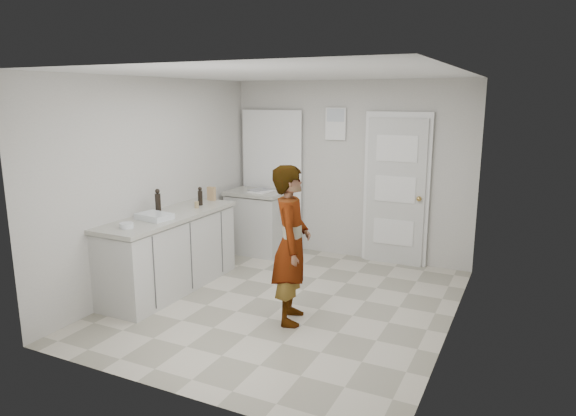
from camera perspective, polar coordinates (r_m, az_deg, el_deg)
The scene contains 12 objects.
ground at distance 5.87m, azimuth -0.13°, elevation -10.52°, with size 4.00×4.00×0.00m, color gray.
room_shell at distance 7.38m, azimuth 5.31°, elevation 2.48°, with size 4.00×4.00×4.00m.
main_counter at distance 6.31m, azimuth -12.92°, elevation -5.07°, with size 0.64×1.96×0.93m.
side_counter at distance 7.59m, azimuth -3.48°, elevation -1.81°, with size 0.84×0.61×0.93m.
person at distance 5.18m, azimuth 0.38°, elevation -4.12°, with size 0.59×0.39×1.62m, color silver.
cake_mix_box at distance 6.87m, azimuth -8.50°, elevation 1.59°, with size 0.11×0.05×0.18m, color #A37851.
spice_jar at distance 6.43m, azimuth -10.12°, elevation 0.36°, with size 0.05×0.05×0.08m, color #A1895C.
oil_cruet_a at distance 6.58m, azimuth -9.73°, elevation 1.27°, with size 0.06×0.06×0.24m.
oil_cruet_b at distance 6.20m, azimuth -14.25°, elevation 0.66°, with size 0.07×0.07×0.30m.
baking_dish at distance 5.96m, azimuth -14.62°, elevation -0.92°, with size 0.41×0.31×0.07m.
egg_bowl at distance 5.63m, azimuth -17.50°, elevation -1.87°, with size 0.14×0.14×0.06m.
papers at distance 7.45m, azimuth -2.96°, elevation 1.88°, with size 0.27×0.35×0.01m, color white.
Camera 1 is at (2.37, -4.86, 2.28)m, focal length 32.00 mm.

